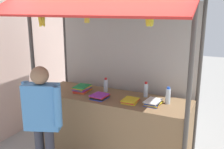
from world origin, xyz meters
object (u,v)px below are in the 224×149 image
(water_bottle_center, at_px, (106,85))
(banana_bunch_inner_left, at_px, (150,19))
(magazine_stack_back_left, at_px, (130,101))
(magazine_stack_back_right, at_px, (82,89))
(water_bottle_front_right, at_px, (146,90))
(water_bottle_far_right, at_px, (168,96))
(magazine_stack_left, at_px, (153,102))
(magazine_stack_right, at_px, (100,96))
(banana_bunch_inner_right, at_px, (87,18))
(banana_bunch_leftmost, at_px, (42,21))
(vendor_person, at_px, (42,114))

(water_bottle_center, bearing_deg, banana_bunch_inner_left, -35.69)
(magazine_stack_back_left, distance_m, magazine_stack_back_right, 0.90)
(water_bottle_front_right, distance_m, banana_bunch_inner_left, 1.31)
(magazine_stack_back_left, xyz_separation_m, magazine_stack_back_right, (-0.89, 0.12, 0.02))
(magazine_stack_back_left, xyz_separation_m, banana_bunch_inner_left, (0.36, -0.37, 1.17))
(water_bottle_far_right, relative_size, water_bottle_center, 1.07)
(water_bottle_far_right, xyz_separation_m, magazine_stack_left, (-0.18, -0.12, -0.09))
(magazine_stack_right, xyz_separation_m, banana_bunch_inner_left, (0.84, -0.33, 1.17))
(magazine_stack_back_right, bearing_deg, magazine_stack_left, -2.99)
(magazine_stack_right, xyz_separation_m, banana_bunch_inner_right, (0.01, -0.33, 1.16))
(water_bottle_center, relative_size, magazine_stack_back_right, 0.74)
(magazine_stack_back_right, bearing_deg, water_bottle_front_right, 11.32)
(magazine_stack_right, distance_m, banana_bunch_inner_right, 1.21)
(water_bottle_far_right, height_order, banana_bunch_leftmost, banana_bunch_leftmost)
(magazine_stack_right, bearing_deg, water_bottle_front_right, 31.51)
(magazine_stack_right, height_order, vendor_person, vendor_person)
(magazine_stack_right, distance_m, banana_bunch_inner_left, 1.48)
(magazine_stack_left, height_order, banana_bunch_leftmost, banana_bunch_leftmost)
(banana_bunch_leftmost, height_order, vendor_person, banana_bunch_leftmost)
(magazine_stack_left, height_order, banana_bunch_inner_left, banana_bunch_inner_left)
(magazine_stack_back_left, height_order, banana_bunch_leftmost, banana_bunch_leftmost)
(water_bottle_front_right, relative_size, banana_bunch_inner_left, 0.89)
(water_bottle_far_right, height_order, vendor_person, vendor_person)
(banana_bunch_leftmost, height_order, banana_bunch_inner_right, same)
(magazine_stack_left, height_order, banana_bunch_inner_right, banana_bunch_inner_right)
(banana_bunch_inner_left, bearing_deg, water_bottle_center, 144.31)
(banana_bunch_inner_left, bearing_deg, magazine_stack_back_left, 134.28)
(banana_bunch_inner_left, bearing_deg, banana_bunch_leftmost, 179.99)
(magazine_stack_left, distance_m, magazine_stack_back_left, 0.33)
(water_bottle_far_right, bearing_deg, magazine_stack_left, -146.15)
(magazine_stack_left, height_order, magazine_stack_back_left, magazine_stack_left)
(water_bottle_front_right, distance_m, magazine_stack_back_right, 1.04)
(magazine_stack_right, relative_size, vendor_person, 0.17)
(water_bottle_center, height_order, banana_bunch_inner_right, banana_bunch_inner_right)
(banana_bunch_leftmost, relative_size, banana_bunch_inner_right, 1.28)
(magazine_stack_left, xyz_separation_m, banana_bunch_inner_left, (0.04, -0.43, 1.16))
(water_bottle_far_right, distance_m, water_bottle_center, 1.05)
(banana_bunch_inner_left, relative_size, banana_bunch_inner_right, 1.08)
(water_bottle_front_right, xyz_separation_m, banana_bunch_inner_left, (0.24, -0.70, 1.08))
(magazine_stack_back_left, xyz_separation_m, vendor_person, (-0.88, -0.86, -0.05))
(water_bottle_center, bearing_deg, water_bottle_far_right, -5.52)
(water_bottle_far_right, bearing_deg, water_bottle_center, 174.48)
(water_bottle_front_right, xyz_separation_m, magazine_stack_right, (-0.60, -0.37, -0.08))
(banana_bunch_inner_left, distance_m, vendor_person, 1.81)
(water_bottle_far_right, height_order, banana_bunch_inner_left, banana_bunch_inner_left)
(water_bottle_center, bearing_deg, magazine_stack_back_right, -156.13)
(banana_bunch_inner_right, bearing_deg, banana_bunch_leftmost, -179.86)
(water_bottle_far_right, bearing_deg, banana_bunch_inner_right, -150.65)
(water_bottle_center, relative_size, banana_bunch_inner_right, 0.94)
(magazine_stack_back_right, xyz_separation_m, banana_bunch_inner_left, (1.26, -0.49, 1.15))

